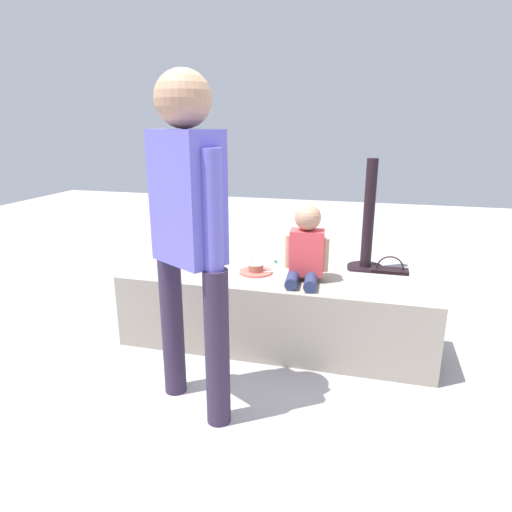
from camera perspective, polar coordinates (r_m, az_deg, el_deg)
ground_plane at (r=3.07m, az=2.28°, el=-11.35°), size 12.00×12.00×0.00m
concrete_ledge at (r=2.96m, az=2.33°, el=-7.23°), size 2.02×0.51×0.48m
child_seated at (r=2.78m, az=6.43°, el=1.01°), size 0.28×0.32×0.48m
adult_standing at (r=2.12m, az=-8.64°, el=4.64°), size 0.44×0.35×1.67m
cake_plate at (r=2.96m, az=-0.01°, el=-1.76°), size 0.22×0.22×0.07m
gift_bag at (r=4.26m, az=-5.72°, el=-1.25°), size 0.22×0.10×0.32m
railing_post at (r=4.59m, az=14.09°, el=3.30°), size 0.36×0.36×1.12m
water_bottle_near_gift at (r=4.26m, az=2.52°, el=-1.91°), size 0.07×0.07×0.19m
water_bottle_far_side at (r=4.37m, az=-0.64°, el=-1.45°), size 0.06×0.06×0.19m
party_cup_red at (r=4.01m, az=2.47°, el=-3.75°), size 0.07×0.07×0.09m
cake_box_white at (r=3.70m, az=3.11°, el=-5.06°), size 0.40×0.37×0.15m
handbag_black_leather at (r=3.99m, az=16.61°, el=-3.21°), size 0.31×0.14×0.36m
handbag_brown_canvas at (r=3.56m, az=15.73°, el=-5.98°), size 0.29×0.14×0.31m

